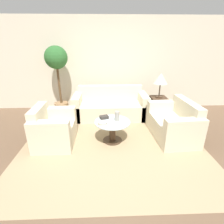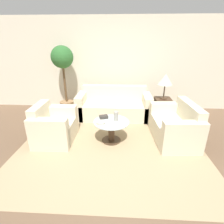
{
  "view_description": "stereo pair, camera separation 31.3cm",
  "coord_description": "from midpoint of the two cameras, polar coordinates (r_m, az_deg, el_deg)",
  "views": [
    {
      "loc": [
        -0.14,
        -2.42,
        1.95
      ],
      "look_at": [
        -0.02,
        1.0,
        0.55
      ],
      "focal_mm": 28.0,
      "sensor_mm": 36.0,
      "label": 1
    },
    {
      "loc": [
        0.17,
        -2.42,
        1.95
      ],
      "look_at": [
        -0.02,
        1.0,
        0.55
      ],
      "focal_mm": 28.0,
      "sensor_mm": 36.0,
      "label": 2
    }
  ],
  "objects": [
    {
      "name": "bowl",
      "position": [
        3.41,
        -5.78,
        -3.64
      ],
      "size": [
        0.18,
        0.18,
        0.05
      ],
      "color": "beige",
      "rests_on": "coffee_table"
    },
    {
      "name": "sofa_main",
      "position": [
        4.77,
        -2.37,
        1.71
      ],
      "size": [
        1.95,
        0.81,
        0.82
      ],
      "color": "beige",
      "rests_on": "ground_plane"
    },
    {
      "name": "potted_plant",
      "position": [
        5.02,
        -19.24,
        13.48
      ],
      "size": [
        0.59,
        0.59,
        1.85
      ],
      "color": "#93704C",
      "rests_on": "ground_plane"
    },
    {
      "name": "table_lamp",
      "position": [
        4.65,
        13.77,
        10.41
      ],
      "size": [
        0.36,
        0.36,
        0.63
      ],
      "color": "#422D1E",
      "rests_on": "side_table"
    },
    {
      "name": "loveseat",
      "position": [
        3.95,
        17.68,
        -3.9
      ],
      "size": [
        0.85,
        1.28,
        0.8
      ],
      "rotation": [
        0.0,
        0.0,
        -1.5
      ],
      "color": "beige",
      "rests_on": "ground_plane"
    },
    {
      "name": "armchair",
      "position": [
        3.77,
        -21.17,
        -5.6
      ],
      "size": [
        0.75,
        0.91,
        0.78
      ],
      "rotation": [
        0.0,
        0.0,
        1.58
      ],
      "color": "beige",
      "rests_on": "ground_plane"
    },
    {
      "name": "ground_plane",
      "position": [
        3.11,
        -1.98,
        -16.67
      ],
      "size": [
        14.0,
        14.0,
        0.0
      ],
      "primitive_type": "plane",
      "color": "brown"
    },
    {
      "name": "vase",
      "position": [
        3.51,
        -0.9,
        -1.39
      ],
      "size": [
        0.09,
        0.09,
        0.2
      ],
      "color": "#9E998E",
      "rests_on": "coffee_table"
    },
    {
      "name": "book_stack",
      "position": [
        3.65,
        -5.06,
        -1.73
      ],
      "size": [
        0.2,
        0.17,
        0.06
      ],
      "rotation": [
        0.0,
        0.0,
        0.34
      ],
      "color": "#38332D",
      "rests_on": "coffee_table"
    },
    {
      "name": "side_table",
      "position": [
        4.86,
        12.96,
        1.55
      ],
      "size": [
        0.41,
        0.41,
        0.56
      ],
      "color": "#422D1E",
      "rests_on": "ground_plane"
    },
    {
      "name": "coffee_table",
      "position": [
        3.58,
        -2.36,
        -5.46
      ],
      "size": [
        0.72,
        0.72,
        0.45
      ],
      "color": "#422D1E",
      "rests_on": "ground_plane"
    },
    {
      "name": "wall_back",
      "position": [
        5.28,
        -2.35,
        15.15
      ],
      "size": [
        10.0,
        0.06,
        2.6
      ],
      "color": "beige",
      "rests_on": "ground_plane"
    },
    {
      "name": "rug",
      "position": [
        3.72,
        -2.29,
        -9.31
      ],
      "size": [
        3.57,
        3.44,
        0.01
      ],
      "color": "tan",
      "rests_on": "ground_plane"
    }
  ]
}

